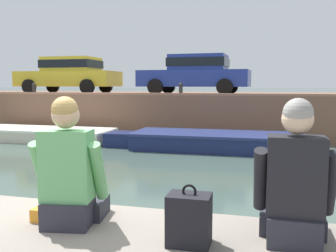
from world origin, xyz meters
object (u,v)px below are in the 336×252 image
at_px(car_left_inner_blue, 196,73).
at_px(boat_moored_central_navy, 209,141).
at_px(mooring_bollard_mid, 181,89).
at_px(person_seated_right, 70,176).
at_px(car_leftmost_yellow, 70,74).
at_px(boat_moored_west_cream, 50,135).
at_px(backpack_on_ledge, 189,220).
at_px(person_seated_middle, 294,187).
at_px(mooring_bollard_west, 34,88).
at_px(bottle_drink, 65,218).

bearing_deg(car_left_inner_blue, boat_moored_central_navy, -73.51).
bearing_deg(mooring_bollard_mid, person_seated_right, -82.00).
height_order(car_leftmost_yellow, mooring_bollard_mid, car_leftmost_yellow).
bearing_deg(car_leftmost_yellow, boat_moored_west_cream, -74.26).
bearing_deg(backpack_on_ledge, car_leftmost_yellow, 121.79).
height_order(car_left_inner_blue, person_seated_right, car_left_inner_blue).
bearing_deg(car_leftmost_yellow, boat_moored_central_navy, -27.92).
bearing_deg(person_seated_right, person_seated_middle, 2.94).
bearing_deg(mooring_bollard_west, bottle_drink, -55.34).
bearing_deg(boat_moored_central_navy, boat_moored_west_cream, 176.46).
distance_m(boat_moored_west_cream, bottle_drink, 11.04).
relative_size(boat_moored_west_cream, boat_moored_central_navy, 0.97).
xyz_separation_m(mooring_bollard_west, person_seated_middle, (9.16, -10.76, -0.52)).
height_order(boat_moored_central_navy, mooring_bollard_mid, mooring_bollard_mid).
height_order(person_seated_middle, bottle_drink, person_seated_middle).
xyz_separation_m(boat_moored_west_cream, mooring_bollard_west, (-1.68, 1.67, 1.62)).
relative_size(mooring_bollard_mid, person_seated_right, 0.46).
xyz_separation_m(boat_moored_west_cream, boat_moored_central_navy, (5.68, -0.35, 0.04)).
xyz_separation_m(person_seated_right, person_seated_middle, (1.60, 0.08, 0.00)).
distance_m(mooring_bollard_mid, person_seated_right, 10.96).
bearing_deg(person_seated_right, backpack_on_ledge, -8.07).
bearing_deg(person_seated_right, car_left_inner_blue, 95.73).
bearing_deg(person_seated_right, mooring_bollard_west, 124.90).
relative_size(car_left_inner_blue, person_seated_right, 4.54).
xyz_separation_m(boat_moored_central_navy, mooring_bollard_west, (-7.36, 2.02, 1.58)).
height_order(car_leftmost_yellow, mooring_bollard_west, car_leftmost_yellow).
distance_m(boat_moored_west_cream, backpack_on_ledge, 11.57).
distance_m(boat_moored_west_cream, mooring_bollard_mid, 4.94).
relative_size(car_left_inner_blue, mooring_bollard_west, 9.85).
xyz_separation_m(boat_moored_central_navy, car_left_inner_blue, (-1.03, 3.47, 2.18)).
xyz_separation_m(car_left_inner_blue, backpack_on_ledge, (2.17, -12.42, -1.34)).
distance_m(boat_moored_central_navy, mooring_bollard_mid, 2.88).
bearing_deg(person_seated_middle, car_left_inner_blue, 103.08).
distance_m(car_leftmost_yellow, person_seated_right, 14.08).
distance_m(mooring_bollard_west, backpack_on_ledge, 13.90).
xyz_separation_m(car_left_inner_blue, bottle_drink, (1.25, -12.42, -1.41)).
relative_size(mooring_bollard_west, backpack_on_ledge, 1.09).
bearing_deg(car_leftmost_yellow, bottle_drink, -61.34).
distance_m(car_left_inner_blue, mooring_bollard_mid, 1.60).
bearing_deg(mooring_bollard_west, car_leftmost_yellow, 61.26).
relative_size(boat_moored_central_navy, bottle_drink, 29.95).
bearing_deg(backpack_on_ledge, car_left_inner_blue, 99.91).
bearing_deg(bottle_drink, mooring_bollard_mid, 98.02).
height_order(mooring_bollard_west, person_seated_middle, mooring_bollard_west).
xyz_separation_m(car_leftmost_yellow, car_left_inner_blue, (5.53, -0.00, -0.00)).
bearing_deg(person_seated_right, boat_moored_west_cream, 122.69).
relative_size(mooring_bollard_mid, bottle_drink, 2.18).
height_order(car_left_inner_blue, person_seated_middle, car_left_inner_blue).
bearing_deg(boat_moored_west_cream, bottle_drink, -57.57).
bearing_deg(boat_moored_west_cream, person_seated_middle, -50.51).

